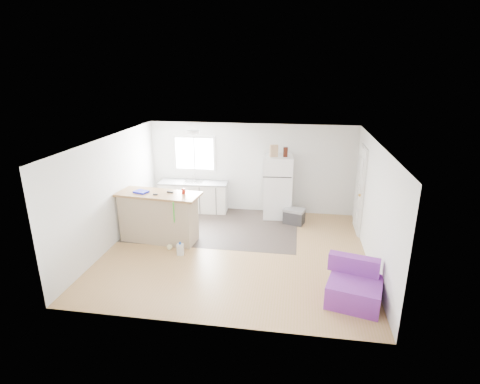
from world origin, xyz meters
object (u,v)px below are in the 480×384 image
red_cup (184,191)px  bottle_right (286,152)px  peninsula (159,217)px  cardboard_box (274,151)px  cooler (294,216)px  refrigerator (278,187)px  blue_tray (141,192)px  mop (171,239)px  kitchen_cabinets (194,196)px  purple_seat (354,287)px  bottle_left (285,152)px  cleaner_jug (180,249)px

red_cup → bottle_right: 2.85m
peninsula → cardboard_box: 3.26m
cooler → refrigerator: bearing=154.2°
blue_tray → mop: bearing=-26.2°
red_cup → kitchen_cabinets: bearing=99.5°
cooler → red_cup: red_cup is taller
refrigerator → mop: bearing=-138.0°
refrigerator → purple_seat: size_ratio=1.59×
cardboard_box → bottle_left: 0.27m
peninsula → red_cup: 0.86m
cooler → peninsula: bearing=-137.5°
kitchen_cabinets → peninsula: size_ratio=0.99×
peninsula → blue_tray: (-0.37, -0.02, 0.58)m
refrigerator → cleaner_jug: (-1.87, -2.51, -0.69)m
refrigerator → red_cup: bearing=-141.8°
peninsula → mop: peninsula is taller
blue_tray → kitchen_cabinets: bearing=71.8°
refrigerator → bottle_left: (0.15, -0.05, 0.94)m
mop → cardboard_box: cardboard_box is taller
purple_seat → blue_tray: bearing=172.8°
cooler → cardboard_box: bearing=165.2°
red_cup → mop: bearing=-112.6°
cooler → mop: 3.19m
cooler → blue_tray: bearing=-139.7°
mop → refrigerator: bearing=26.9°
kitchen_cabinets → purple_seat: size_ratio=1.83×
red_cup → bottle_left: (2.11, 1.76, 0.57)m
kitchen_cabinets → refrigerator: bearing=-4.7°
mop → blue_tray: size_ratio=3.73×
cleaner_jug → red_cup: (-0.09, 0.70, 1.06)m
kitchen_cabinets → bottle_right: size_ratio=7.53×
purple_seat → red_cup: size_ratio=8.56×
red_cup → cardboard_box: bearing=43.5°
red_cup → blue_tray: (-0.96, -0.07, -0.04)m
cleaner_jug → bottle_left: size_ratio=1.20×
cooler → bottle_right: bearing=141.6°
refrigerator → cardboard_box: (-0.12, -0.07, 0.97)m
cooler → cleaner_jug: cooler is taller
kitchen_cabinets → purple_seat: bearing=-47.2°
cooler → red_cup: bearing=-133.3°
refrigerator → bottle_right: size_ratio=6.54×
peninsula → purple_seat: (4.08, -1.76, -0.32)m
bottle_right → peninsula: bearing=-146.4°
kitchen_cabinets → blue_tray: 2.18m
cleaner_jug → bottle_right: bottle_right is taller
red_cup → cardboard_box: cardboard_box is taller
mop → bottle_right: bearing=23.9°
red_cup → peninsula: bearing=-174.8°
peninsula → bottle_right: 3.51m
bottle_right → kitchen_cabinets: bearing=177.5°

